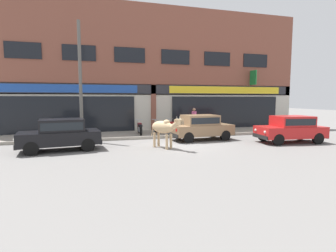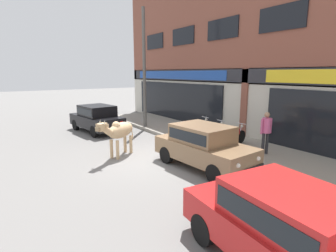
{
  "view_description": "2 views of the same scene",
  "coord_description": "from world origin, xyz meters",
  "px_view_note": "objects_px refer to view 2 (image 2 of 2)",
  "views": [
    {
      "loc": [
        -4.04,
        -12.9,
        2.38
      ],
      "look_at": [
        -0.13,
        1.0,
        0.88
      ],
      "focal_mm": 28.0,
      "sensor_mm": 36.0,
      "label": 1
    },
    {
      "loc": [
        8.28,
        -4.7,
        3.18
      ],
      "look_at": [
        -0.17,
        1.0,
        1.11
      ],
      "focal_mm": 28.0,
      "sensor_mm": 36.0,
      "label": 2
    }
  ],
  "objects_px": {
    "cow": "(119,131)",
    "car_0": "(286,226)",
    "utility_pole": "(144,69)",
    "motorcycle_2": "(233,136)",
    "car_1": "(97,117)",
    "motorcycle_0": "(195,128)",
    "pedestrian": "(266,128)",
    "motorcycle_1": "(210,132)",
    "car_2": "(203,144)"
  },
  "relations": [
    {
      "from": "car_0",
      "to": "utility_pole",
      "type": "distance_m",
      "value": 11.83
    },
    {
      "from": "pedestrian",
      "to": "motorcycle_2",
      "type": "bearing_deg",
      "value": -176.71
    },
    {
      "from": "motorcycle_2",
      "to": "utility_pole",
      "type": "xyz_separation_m",
      "value": [
        -5.69,
        -1.05,
        2.84
      ]
    },
    {
      "from": "motorcycle_1",
      "to": "motorcycle_2",
      "type": "distance_m",
      "value": 1.17
    },
    {
      "from": "cow",
      "to": "car_1",
      "type": "distance_m",
      "value": 4.79
    },
    {
      "from": "cow",
      "to": "car_0",
      "type": "bearing_deg",
      "value": -2.31
    },
    {
      "from": "motorcycle_2",
      "to": "utility_pole",
      "type": "height_order",
      "value": "utility_pole"
    },
    {
      "from": "motorcycle_0",
      "to": "motorcycle_2",
      "type": "relative_size",
      "value": 1.01
    },
    {
      "from": "car_1",
      "to": "motorcycle_0",
      "type": "height_order",
      "value": "car_1"
    },
    {
      "from": "car_0",
      "to": "pedestrian",
      "type": "distance_m",
      "value": 6.06
    },
    {
      "from": "cow",
      "to": "motorcycle_0",
      "type": "height_order",
      "value": "cow"
    },
    {
      "from": "cow",
      "to": "motorcycle_2",
      "type": "height_order",
      "value": "cow"
    },
    {
      "from": "utility_pole",
      "to": "cow",
      "type": "bearing_deg",
      "value": -40.13
    },
    {
      "from": "motorcycle_2",
      "to": "utility_pole",
      "type": "distance_m",
      "value": 6.44
    },
    {
      "from": "motorcycle_0",
      "to": "utility_pole",
      "type": "height_order",
      "value": "utility_pole"
    },
    {
      "from": "cow",
      "to": "car_1",
      "type": "relative_size",
      "value": 0.52
    },
    {
      "from": "cow",
      "to": "car_2",
      "type": "xyz_separation_m",
      "value": [
        2.7,
        1.87,
        -0.19
      ]
    },
    {
      "from": "motorcycle_0",
      "to": "pedestrian",
      "type": "bearing_deg",
      "value": 3.84
    },
    {
      "from": "car_0",
      "to": "motorcycle_0",
      "type": "xyz_separation_m",
      "value": [
        -7.55,
        4.46,
        -0.26
      ]
    },
    {
      "from": "car_0",
      "to": "car_1",
      "type": "relative_size",
      "value": 0.99
    },
    {
      "from": "car_2",
      "to": "motorcycle_1",
      "type": "xyz_separation_m",
      "value": [
        -2.07,
        2.27,
        -0.26
      ]
    },
    {
      "from": "car_1",
      "to": "motorcycle_1",
      "type": "relative_size",
      "value": 2.07
    },
    {
      "from": "car_1",
      "to": "pedestrian",
      "type": "relative_size",
      "value": 2.35
    },
    {
      "from": "car_2",
      "to": "pedestrian",
      "type": "relative_size",
      "value": 2.31
    },
    {
      "from": "cow",
      "to": "car_0",
      "type": "distance_m",
      "value": 7.08
    },
    {
      "from": "car_0",
      "to": "motorcycle_2",
      "type": "bearing_deg",
      "value": 138.84
    },
    {
      "from": "car_0",
      "to": "car_1",
      "type": "height_order",
      "value": "same"
    },
    {
      "from": "car_2",
      "to": "utility_pole",
      "type": "height_order",
      "value": "utility_pole"
    },
    {
      "from": "pedestrian",
      "to": "utility_pole",
      "type": "bearing_deg",
      "value": -171.0
    },
    {
      "from": "motorcycle_2",
      "to": "motorcycle_1",
      "type": "bearing_deg",
      "value": -169.54
    },
    {
      "from": "car_0",
      "to": "motorcycle_0",
      "type": "relative_size",
      "value": 2.05
    },
    {
      "from": "car_0",
      "to": "car_2",
      "type": "xyz_separation_m",
      "value": [
        -4.38,
        2.15,
        0.0
      ]
    },
    {
      "from": "motorcycle_1",
      "to": "utility_pole",
      "type": "distance_m",
      "value": 5.42
    },
    {
      "from": "cow",
      "to": "motorcycle_0",
      "type": "distance_m",
      "value": 4.23
    },
    {
      "from": "cow",
      "to": "car_0",
      "type": "xyz_separation_m",
      "value": [
        7.08,
        -0.29,
        -0.19
      ]
    },
    {
      "from": "cow",
      "to": "utility_pole",
      "type": "height_order",
      "value": "utility_pole"
    },
    {
      "from": "cow",
      "to": "utility_pole",
      "type": "distance_m",
      "value": 5.64
    },
    {
      "from": "motorcycle_1",
      "to": "utility_pole",
      "type": "relative_size",
      "value": 0.28
    },
    {
      "from": "motorcycle_1",
      "to": "pedestrian",
      "type": "bearing_deg",
      "value": 6.42
    },
    {
      "from": "motorcycle_0",
      "to": "motorcycle_2",
      "type": "height_order",
      "value": "same"
    },
    {
      "from": "car_2",
      "to": "motorcycle_1",
      "type": "distance_m",
      "value": 3.08
    },
    {
      "from": "car_2",
      "to": "cow",
      "type": "bearing_deg",
      "value": -145.35
    },
    {
      "from": "car_2",
      "to": "pedestrian",
      "type": "distance_m",
      "value": 2.65
    },
    {
      "from": "motorcycle_2",
      "to": "car_1",
      "type": "bearing_deg",
      "value": -151.0
    },
    {
      "from": "car_1",
      "to": "motorcycle_2",
      "type": "xyz_separation_m",
      "value": [
        6.51,
        3.61,
        -0.26
      ]
    },
    {
      "from": "cow",
      "to": "motorcycle_1",
      "type": "relative_size",
      "value": 1.07
    },
    {
      "from": "utility_pole",
      "to": "motorcycle_2",
      "type": "bearing_deg",
      "value": 10.49
    },
    {
      "from": "car_1",
      "to": "pedestrian",
      "type": "distance_m",
      "value": 8.83
    },
    {
      "from": "car_1",
      "to": "motorcycle_2",
      "type": "bearing_deg",
      "value": 29.0
    },
    {
      "from": "cow",
      "to": "utility_pole",
      "type": "bearing_deg",
      "value": 139.87
    }
  ]
}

